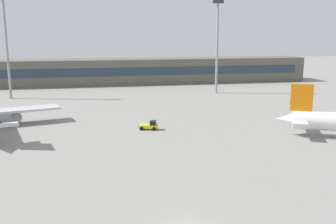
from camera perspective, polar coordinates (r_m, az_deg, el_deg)
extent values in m
plane|color=gray|center=(74.83, -4.67, -2.44)|extent=(400.00, 400.00, 0.00)
cube|color=#5B564C|center=(139.53, -7.86, 5.97)|extent=(141.12, 12.00, 9.00)
cube|color=#263847|center=(133.48, -7.71, 5.91)|extent=(134.07, 0.16, 2.80)
cone|color=white|center=(72.47, 16.97, -1.04)|extent=(3.99, 3.48, 2.33)
cube|color=orange|center=(71.97, 19.26, 2.03)|extent=(3.65, 1.86, 4.82)
cube|color=silver|center=(72.65, 18.85, -0.99)|extent=(5.81, 9.00, 0.21)
cylinder|color=gray|center=(83.99, -21.59, -0.62)|extent=(2.62, 3.42, 1.89)
cylinder|color=black|center=(83.09, -23.68, -1.64)|extent=(0.61, 1.01, 0.95)
cube|color=yellow|center=(73.60, -2.93, -2.13)|extent=(3.88, 2.46, 0.60)
cube|color=black|center=(73.32, -2.24, -1.66)|extent=(1.45, 1.66, 0.90)
cylinder|color=black|center=(72.76, -2.08, -2.53)|extent=(0.74, 0.44, 0.70)
cylinder|color=black|center=(74.26, -1.92, -2.24)|extent=(0.74, 0.44, 0.70)
cylinder|color=black|center=(73.10, -3.95, -2.48)|extent=(0.74, 0.44, 0.70)
cylinder|color=black|center=(74.60, -3.75, -2.19)|extent=(0.74, 0.44, 0.70)
cylinder|color=gray|center=(117.88, 7.30, 9.25)|extent=(0.70, 0.70, 26.68)
cube|color=#333338|center=(118.11, 7.49, 16.02)|extent=(3.20, 0.80, 1.20)
cylinder|color=gray|center=(115.59, -22.82, 8.60)|extent=(0.70, 0.70, 27.49)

